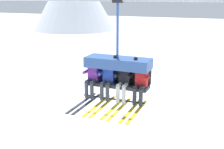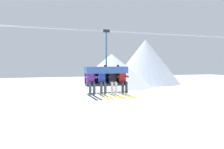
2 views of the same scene
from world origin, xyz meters
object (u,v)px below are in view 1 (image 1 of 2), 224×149
skier_black (123,80)px  skier_red (140,81)px  skier_purple (92,76)px  chairlift_chair (118,67)px  skier_blue (108,78)px

skier_black → skier_red: bearing=0.8°
skier_red → skier_purple: bearing=-179.7°
skier_red → skier_black: bearing=-179.2°
chairlift_chair → skier_red: chairlift_chair is taller
chairlift_chair → skier_blue: chairlift_chair is taller
skier_purple → skier_red: (1.47, 0.01, 0.02)m
skier_blue → skier_black: skier_blue is taller
chairlift_chair → skier_purple: bearing=-163.3°
skier_purple → skier_red: size_ratio=1.00×
chairlift_chair → skier_blue: size_ratio=1.64×
skier_purple → skier_red: bearing=0.3°
skier_purple → skier_blue: skier_blue is taller
skier_blue → skier_red: (0.98, 0.00, 0.00)m
skier_blue → skier_black: bearing=-0.8°
skier_purple → skier_black: 0.98m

